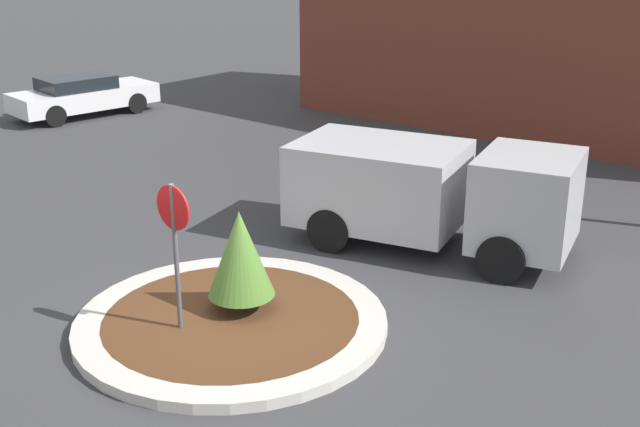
{
  "coord_description": "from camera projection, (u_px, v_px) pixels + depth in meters",
  "views": [
    {
      "loc": [
        7.94,
        -7.5,
        5.71
      ],
      "look_at": [
        0.11,
        1.97,
        1.3
      ],
      "focal_mm": 45.0,
      "sensor_mm": 36.0,
      "label": 1
    }
  ],
  "objects": [
    {
      "name": "ground_plane",
      "position": [
        232.0,
        327.0,
        12.13
      ],
      "size": [
        120.0,
        120.0,
        0.0
      ],
      "primitive_type": "plane",
      "color": "#38383A"
    },
    {
      "name": "traffic_island",
      "position": [
        232.0,
        322.0,
        12.1
      ],
      "size": [
        4.71,
        4.71,
        0.17
      ],
      "color": "#BCB7AD",
      "rests_on": "ground_plane"
    },
    {
      "name": "island_shrub",
      "position": [
        240.0,
        253.0,
        12.03
      ],
      "size": [
        1.02,
        1.02,
        1.59
      ],
      "color": "brown",
      "rests_on": "traffic_island"
    },
    {
      "name": "stop_sign",
      "position": [
        175.0,
        234.0,
        11.27
      ],
      "size": [
        0.66,
        0.07,
        2.37
      ],
      "color": "#4C4C51",
      "rests_on": "ground_plane"
    },
    {
      "name": "parked_sedan_white",
      "position": [
        83.0,
        95.0,
        25.43
      ],
      "size": [
        2.34,
        4.69,
        1.28
      ],
      "rotation": [
        0.0,
        0.0,
        1.43
      ],
      "color": "silver",
      "rests_on": "ground_plane"
    },
    {
      "name": "utility_truck",
      "position": [
        428.0,
        190.0,
        14.8
      ],
      "size": [
        5.52,
        3.29,
        2.0
      ],
      "rotation": [
        0.0,
        0.0,
        0.25
      ],
      "color": "#B2B2B7",
      "rests_on": "ground_plane"
    },
    {
      "name": "storefront_building",
      "position": [
        561.0,
        12.0,
        23.43
      ],
      "size": [
        15.06,
        6.07,
        6.71
      ],
      "color": "brown",
      "rests_on": "ground_plane"
    }
  ]
}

